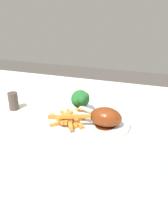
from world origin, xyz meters
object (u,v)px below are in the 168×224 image
at_px(dining_table, 95,160).
at_px(carrot_fries_pile, 70,118).
at_px(dinner_plate, 84,120).
at_px(broccoli_floret_front, 81,99).
at_px(chicken_drumstick_near, 106,116).
at_px(chicken_drumstick_far, 104,117).
at_px(pepper_shaker, 13,101).

distance_m(dining_table, carrot_fries_pile, 0.15).
bearing_deg(dinner_plate, broccoli_floret_front, 121.87).
relative_size(dining_table, dinner_plate, 4.44).
distance_m(dining_table, dinner_plate, 0.12).
height_order(dining_table, chicken_drumstick_near, chicken_drumstick_near).
relative_size(carrot_fries_pile, chicken_drumstick_far, 0.94).
xyz_separation_m(dinner_plate, broccoli_floret_front, (-0.02, 0.04, 0.05)).
bearing_deg(dinner_plate, dining_table, -27.07).
relative_size(dinner_plate, broccoli_floret_front, 3.93).
bearing_deg(broccoli_floret_front, pepper_shaker, -174.03).
bearing_deg(dining_table, carrot_fries_pile, -172.34).
height_order(dinner_plate, chicken_drumstick_near, chicken_drumstick_near).
bearing_deg(dinner_plate, pepper_shaker, 176.72).
distance_m(chicken_drumstick_near, chicken_drumstick_far, 0.01).
distance_m(carrot_fries_pile, pepper_shaker, 0.21).
relative_size(broccoli_floret_front, chicken_drumstick_far, 0.49).
bearing_deg(chicken_drumstick_far, carrot_fries_pile, -174.76).
xyz_separation_m(carrot_fries_pile, pepper_shaker, (-0.20, 0.04, 0.00)).
distance_m(dinner_plate, carrot_fries_pile, 0.05).
xyz_separation_m(dinner_plate, chicken_drumstick_far, (0.06, -0.02, 0.03)).
bearing_deg(broccoli_floret_front, chicken_drumstick_near, -27.46).
relative_size(carrot_fries_pile, chicken_drumstick_near, 0.92).
bearing_deg(pepper_shaker, carrot_fries_pile, -12.03).
relative_size(dinner_plate, carrot_fries_pile, 2.02).
bearing_deg(chicken_drumstick_far, broccoli_floret_front, 145.34).
bearing_deg(chicken_drumstick_far, chicken_drumstick_near, 69.73).
bearing_deg(dinner_plate, chicken_drumstick_near, -8.71).
bearing_deg(broccoli_floret_front, dinner_plate, -58.13).
xyz_separation_m(dining_table, chicken_drumstick_near, (0.02, 0.01, 0.14)).
bearing_deg(broccoli_floret_front, chicken_drumstick_far, -34.66).
bearing_deg(carrot_fries_pile, chicken_drumstick_near, 12.12).
relative_size(dining_table, broccoli_floret_front, 17.41).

